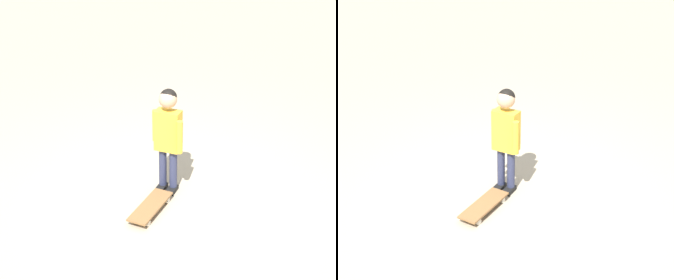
# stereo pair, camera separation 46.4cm
# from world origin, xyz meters

# --- Properties ---
(ground_plane) EXTENTS (50.00, 50.00, 0.00)m
(ground_plane) POSITION_xyz_m (0.00, 0.00, 0.00)
(ground_plane) COLOR tan
(child_person) EXTENTS (0.28, 0.36, 1.06)m
(child_person) POSITION_xyz_m (0.02, -0.16, 0.66)
(child_person) COLOR #2D3351
(child_person) RESTS_ON ground
(skateboard) EXTENTS (0.49, 0.58, 0.07)m
(skateboard) POSITION_xyz_m (0.25, 0.20, 0.06)
(skateboard) COLOR olive
(skateboard) RESTS_ON ground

